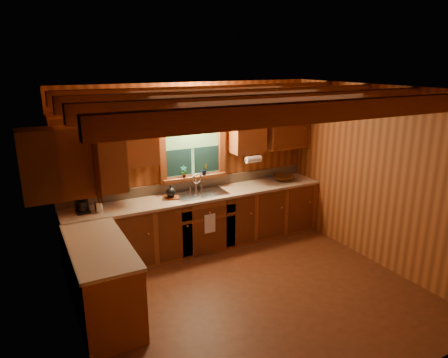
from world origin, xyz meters
TOP-DOWN VIEW (x-y plane):
  - room at (0.00, 0.00)m, footprint 4.20×4.20m
  - ceiling_beams at (0.00, 0.00)m, footprint 4.20×2.54m
  - base_cabinets at (-0.49, 1.28)m, footprint 4.20×2.22m
  - countertop at (-0.48, 1.29)m, footprint 4.20×2.24m
  - backsplash at (0.00, 1.89)m, footprint 4.20×0.02m
  - dishwasher_panel at (-1.47, 0.68)m, footprint 0.02×0.60m
  - upper_cabinets at (-0.56, 1.42)m, footprint 4.19×1.77m
  - window at (0.00, 1.87)m, footprint 1.12×0.08m
  - window_sill at (0.00, 1.82)m, footprint 1.06×0.14m
  - wall_sconce at (0.00, 1.75)m, footprint 0.45×0.21m
  - paper_towel_roll at (0.92, 1.53)m, footprint 0.27×0.11m
  - dish_towel at (0.00, 1.26)m, footprint 0.18×0.01m
  - sink at (0.00, 1.60)m, footprint 0.82×0.48m
  - coffee_maker at (-1.77, 1.65)m, footprint 0.18×0.23m
  - utensil_crock at (-1.57, 1.53)m, footprint 0.11×0.11m
  - cutting_board at (-0.49, 1.60)m, footprint 0.29×0.25m
  - teakettle at (-0.49, 1.60)m, footprint 0.15×0.15m
  - wicker_basket at (1.60, 1.60)m, footprint 0.47×0.47m
  - potted_plant_left at (-0.19, 1.79)m, footprint 0.12×0.09m
  - potted_plant_right at (0.16, 1.79)m, footprint 0.10×0.09m

SIDE VIEW (x-z plane):
  - base_cabinets at x=-0.49m, z-range 0.00..0.86m
  - dishwasher_panel at x=-1.47m, z-range 0.03..0.83m
  - dish_towel at x=0.00m, z-range 0.37..0.67m
  - sink at x=0.00m, z-range 0.64..1.07m
  - countertop at x=-0.48m, z-range 0.86..0.90m
  - cutting_board at x=-0.49m, z-range 0.90..0.92m
  - wicker_basket at x=1.60m, z-range 0.90..0.99m
  - utensil_crock at x=-1.57m, z-range 0.82..1.14m
  - backsplash at x=0.00m, z-range 0.90..1.06m
  - teakettle at x=-0.49m, z-range 0.90..1.09m
  - coffee_maker at x=-1.77m, z-range 0.90..1.21m
  - window_sill at x=0.00m, z-range 1.10..1.14m
  - potted_plant_right at x=0.16m, z-range 1.14..1.32m
  - potted_plant_left at x=-0.19m, z-range 1.14..1.33m
  - room at x=0.00m, z-range -0.80..3.40m
  - paper_towel_roll at x=0.92m, z-range 1.31..1.42m
  - window at x=0.00m, z-range 1.03..2.03m
  - upper_cabinets at x=-0.56m, z-range 1.45..2.23m
  - wall_sconce at x=0.00m, z-range 2.08..2.25m
  - ceiling_beams at x=0.00m, z-range 2.40..2.58m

